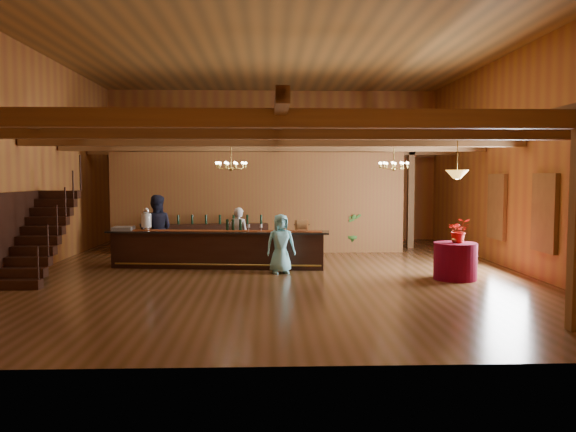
{
  "coord_description": "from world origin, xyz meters",
  "views": [
    {
      "loc": [
        -0.18,
        -13.79,
        2.35
      ],
      "look_at": [
        0.32,
        0.45,
        1.35
      ],
      "focal_mm": 35.0,
      "sensor_mm": 36.0,
      "label": 1
    }
  ],
  "objects_px": {
    "beverage_dispenser": "(146,219)",
    "chandelier_left": "(231,165)",
    "tasting_bar": "(218,249)",
    "pendant_lamp": "(457,174)",
    "bartender": "(239,235)",
    "guest": "(281,244)",
    "floor_plant": "(353,233)",
    "round_table": "(455,261)",
    "staff_second": "(156,229)",
    "chandelier_right": "(394,165)",
    "raffle_drum": "(302,225)",
    "backbar_shelf": "(213,239)"
  },
  "relations": [
    {
      "from": "staff_second",
      "to": "floor_plant",
      "type": "xyz_separation_m",
      "value": [
        5.69,
        2.22,
        -0.33
      ]
    },
    {
      "from": "tasting_bar",
      "to": "beverage_dispenser",
      "type": "height_order",
      "value": "beverage_dispenser"
    },
    {
      "from": "beverage_dispenser",
      "to": "round_table",
      "type": "bearing_deg",
      "value": -15.74
    },
    {
      "from": "beverage_dispenser",
      "to": "guest",
      "type": "relative_size",
      "value": 0.41
    },
    {
      "from": "beverage_dispenser",
      "to": "guest",
      "type": "height_order",
      "value": "beverage_dispenser"
    },
    {
      "from": "backbar_shelf",
      "to": "chandelier_left",
      "type": "bearing_deg",
      "value": -78.15
    },
    {
      "from": "pendant_lamp",
      "to": "guest",
      "type": "height_order",
      "value": "pendant_lamp"
    },
    {
      "from": "round_table",
      "to": "staff_second",
      "type": "bearing_deg",
      "value": 160.55
    },
    {
      "from": "backbar_shelf",
      "to": "tasting_bar",
      "type": "bearing_deg",
      "value": -88.41
    },
    {
      "from": "chandelier_left",
      "to": "guest",
      "type": "xyz_separation_m",
      "value": [
        1.27,
        -1.3,
        -1.93
      ]
    },
    {
      "from": "beverage_dispenser",
      "to": "pendant_lamp",
      "type": "height_order",
      "value": "pendant_lamp"
    },
    {
      "from": "chandelier_right",
      "to": "floor_plant",
      "type": "distance_m",
      "value": 3.09
    },
    {
      "from": "beverage_dispenser",
      "to": "floor_plant",
      "type": "xyz_separation_m",
      "value": [
        5.84,
        2.7,
        -0.64
      ]
    },
    {
      "from": "bartender",
      "to": "floor_plant",
      "type": "height_order",
      "value": "bartender"
    },
    {
      "from": "bartender",
      "to": "chandelier_left",
      "type": "bearing_deg",
      "value": 78.31
    },
    {
      "from": "raffle_drum",
      "to": "guest",
      "type": "relative_size",
      "value": 0.24
    },
    {
      "from": "beverage_dispenser",
      "to": "staff_second",
      "type": "relative_size",
      "value": 0.32
    },
    {
      "from": "pendant_lamp",
      "to": "guest",
      "type": "bearing_deg",
      "value": 166.62
    },
    {
      "from": "chandelier_left",
      "to": "tasting_bar",
      "type": "bearing_deg",
      "value": -129.66
    },
    {
      "from": "raffle_drum",
      "to": "chandelier_right",
      "type": "height_order",
      "value": "chandelier_right"
    },
    {
      "from": "pendant_lamp",
      "to": "bartender",
      "type": "bearing_deg",
      "value": 153.43
    },
    {
      "from": "beverage_dispenser",
      "to": "round_table",
      "type": "height_order",
      "value": "beverage_dispenser"
    },
    {
      "from": "round_table",
      "to": "chandelier_right",
      "type": "bearing_deg",
      "value": 107.93
    },
    {
      "from": "pendant_lamp",
      "to": "round_table",
      "type": "bearing_deg",
      "value": 0.0
    },
    {
      "from": "beverage_dispenser",
      "to": "chandelier_left",
      "type": "relative_size",
      "value": 0.75
    },
    {
      "from": "backbar_shelf",
      "to": "chandelier_right",
      "type": "relative_size",
      "value": 4.12
    },
    {
      "from": "bartender",
      "to": "raffle_drum",
      "type": "bearing_deg",
      "value": 167.7
    },
    {
      "from": "beverage_dispenser",
      "to": "round_table",
      "type": "relative_size",
      "value": 0.62
    },
    {
      "from": "tasting_bar",
      "to": "floor_plant",
      "type": "height_order",
      "value": "floor_plant"
    },
    {
      "from": "chandelier_right",
      "to": "tasting_bar",
      "type": "bearing_deg",
      "value": -170.48
    },
    {
      "from": "floor_plant",
      "to": "staff_second",
      "type": "bearing_deg",
      "value": -158.66
    },
    {
      "from": "tasting_bar",
      "to": "pendant_lamp",
      "type": "height_order",
      "value": "pendant_lamp"
    },
    {
      "from": "chandelier_left",
      "to": "staff_second",
      "type": "distance_m",
      "value": 2.7
    },
    {
      "from": "round_table",
      "to": "bartender",
      "type": "xyz_separation_m",
      "value": [
        -5.08,
        2.54,
        0.34
      ]
    },
    {
      "from": "chandelier_left",
      "to": "floor_plant",
      "type": "bearing_deg",
      "value": 35.09
    },
    {
      "from": "round_table",
      "to": "staff_second",
      "type": "xyz_separation_m",
      "value": [
        -7.3,
        2.58,
        0.51
      ]
    },
    {
      "from": "bartender",
      "to": "floor_plant",
      "type": "bearing_deg",
      "value": -128.68
    },
    {
      "from": "chandelier_right",
      "to": "bartender",
      "type": "xyz_separation_m",
      "value": [
        -4.22,
        -0.1,
        -1.9
      ]
    },
    {
      "from": "beverage_dispenser",
      "to": "chandelier_right",
      "type": "height_order",
      "value": "chandelier_right"
    },
    {
      "from": "tasting_bar",
      "to": "beverage_dispenser",
      "type": "relative_size",
      "value": 9.61
    },
    {
      "from": "round_table",
      "to": "staff_second",
      "type": "relative_size",
      "value": 0.52
    },
    {
      "from": "beverage_dispenser",
      "to": "chandelier_left",
      "type": "xyz_separation_m",
      "value": [
        2.21,
        0.14,
        1.41
      ]
    },
    {
      "from": "chandelier_left",
      "to": "guest",
      "type": "distance_m",
      "value": 2.65
    },
    {
      "from": "bartender",
      "to": "staff_second",
      "type": "xyz_separation_m",
      "value": [
        -2.22,
        0.04,
        0.17
      ]
    },
    {
      "from": "staff_second",
      "to": "guest",
      "type": "distance_m",
      "value": 3.71
    },
    {
      "from": "floor_plant",
      "to": "chandelier_left",
      "type": "bearing_deg",
      "value": -144.91
    },
    {
      "from": "round_table",
      "to": "guest",
      "type": "distance_m",
      "value": 4.1
    },
    {
      "from": "pendant_lamp",
      "to": "floor_plant",
      "type": "xyz_separation_m",
      "value": [
        -1.61,
        4.8,
        -1.81
      ]
    },
    {
      "from": "tasting_bar",
      "to": "beverage_dispenser",
      "type": "distance_m",
      "value": 2.04
    },
    {
      "from": "chandelier_right",
      "to": "backbar_shelf",
      "type": "bearing_deg",
      "value": 161.99
    }
  ]
}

